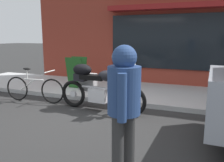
# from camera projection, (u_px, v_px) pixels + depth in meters

# --- Properties ---
(ground_plane) EXTENTS (80.00, 80.00, 0.00)m
(ground_plane) POSITION_uv_depth(u_px,v_px,m) (90.00, 115.00, 5.29)
(ground_plane) COLOR #292929
(touring_motorcycle) EXTENTS (2.23, 0.75, 1.41)m
(touring_motorcycle) POSITION_uv_depth(u_px,v_px,m) (97.00, 85.00, 5.59)
(touring_motorcycle) COLOR black
(touring_motorcycle) RESTS_ON ground_plane
(parked_bicycle) EXTENTS (1.75, 0.48, 0.92)m
(parked_bicycle) POSITION_uv_depth(u_px,v_px,m) (34.00, 89.00, 6.32)
(parked_bicycle) COLOR black
(parked_bicycle) RESTS_ON ground_plane
(pedestrian_walking) EXTENTS (0.46, 0.55, 1.66)m
(pedestrian_walking) POSITION_uv_depth(u_px,v_px,m) (124.00, 99.00, 2.70)
(pedestrian_walking) COLOR #303030
(pedestrian_walking) RESTS_ON ground_plane
(sandwich_board_sign) EXTENTS (0.55, 0.42, 0.97)m
(sandwich_board_sign) POSITION_uv_depth(u_px,v_px,m) (76.00, 73.00, 7.45)
(sandwich_board_sign) COLOR #1E511E
(sandwich_board_sign) RESTS_ON sidewalk_curb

